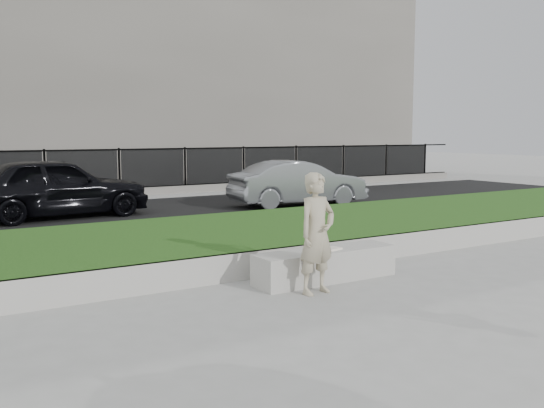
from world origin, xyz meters
TOP-DOWN VIEW (x-y plane):
  - ground at (0.00, 0.00)m, footprint 90.00×90.00m
  - grass_bank at (0.00, 3.00)m, footprint 34.00×4.00m
  - grass_kerb at (0.00, 1.04)m, footprint 34.00×0.08m
  - street at (0.00, 8.50)m, footprint 34.00×7.00m
  - far_pavement at (0.00, 13.00)m, footprint 34.00×3.00m
  - iron_fence at (0.00, 12.00)m, footprint 32.00×0.30m
  - building_facade at (0.00, 20.00)m, footprint 34.00×10.00m
  - stone_bench at (0.84, 0.40)m, footprint 2.17×0.54m
  - man at (0.32, -0.10)m, footprint 0.63×0.46m
  - book at (0.90, 0.34)m, footprint 0.28×0.23m
  - car_dark at (-1.03, 8.72)m, footprint 4.47×2.03m
  - car_silver at (5.33, 7.66)m, footprint 3.99×1.80m

SIDE VIEW (x-z plane):
  - ground at x=0.00m, z-range 0.00..0.00m
  - street at x=0.00m, z-range 0.00..0.04m
  - far_pavement at x=0.00m, z-range 0.00..0.12m
  - grass_bank at x=0.00m, z-range 0.00..0.40m
  - grass_kerb at x=0.00m, z-range 0.00..0.40m
  - stone_bench at x=0.84m, z-range 0.00..0.44m
  - book at x=0.90m, z-range 0.44..0.47m
  - iron_fence at x=0.00m, z-range -0.21..1.29m
  - car_silver at x=5.33m, z-range 0.04..1.31m
  - car_dark at x=-1.03m, z-range 0.04..1.53m
  - man at x=0.32m, z-range 0.00..1.58m
  - building_facade at x=0.00m, z-range 0.00..10.00m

